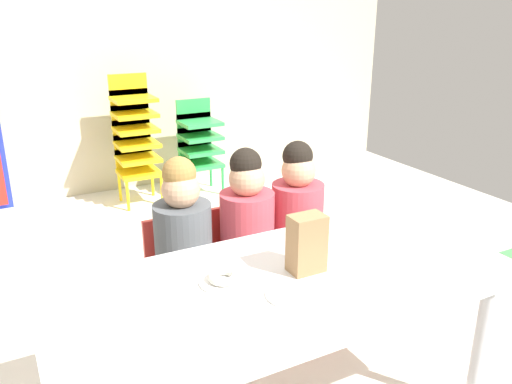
{
  "coord_description": "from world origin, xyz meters",
  "views": [
    {
      "loc": [
        -0.82,
        -2.22,
        1.53
      ],
      "look_at": [
        0.05,
        -0.55,
        0.85
      ],
      "focal_mm": 36.31,
      "sensor_mm": 36.0,
      "label": 1
    }
  ],
  "objects": [
    {
      "name": "ground_plane",
      "position": [
        -0.01,
        -0.0,
        -0.01
      ],
      "size": [
        5.84,
        4.53,
        0.02
      ],
      "color": "silver"
    },
    {
      "name": "back_wall",
      "position": [
        0.0,
        2.27,
        1.24
      ],
      "size": [
        5.84,
        0.1,
        2.47
      ],
      "primitive_type": "cube",
      "color": "beige",
      "rests_on": "ground_plane"
    },
    {
      "name": "craft_table",
      "position": [
        -0.0,
        -0.8,
        0.55
      ],
      "size": [
        1.61,
        0.79,
        0.6
      ],
      "color": "white",
      "rests_on": "ground_plane"
    },
    {
      "name": "seated_child_near_camera",
      "position": [
        -0.12,
        -0.18,
        0.55
      ],
      "size": [
        0.32,
        0.31,
        0.92
      ],
      "color": "red",
      "rests_on": "ground_plane"
    },
    {
      "name": "seated_child_middle_seat",
      "position": [
        0.2,
        -0.18,
        0.55
      ],
      "size": [
        0.32,
        0.31,
        0.92
      ],
      "color": "red",
      "rests_on": "ground_plane"
    },
    {
      "name": "seated_child_far_right",
      "position": [
        0.48,
        -0.18,
        0.55
      ],
      "size": [
        0.32,
        0.31,
        0.92
      ],
      "color": "red",
      "rests_on": "ground_plane"
    },
    {
      "name": "kid_chair_yellow_stack",
      "position": [
        0.2,
        1.82,
        0.58
      ],
      "size": [
        0.32,
        0.3,
        1.04
      ],
      "color": "yellow",
      "rests_on": "ground_plane"
    },
    {
      "name": "kid_chair_green_stack",
      "position": [
        0.75,
        1.82,
        0.46
      ],
      "size": [
        0.32,
        0.3,
        0.8
      ],
      "color": "green",
      "rests_on": "ground_plane"
    },
    {
      "name": "paper_bag_brown",
      "position": [
        0.14,
        -0.79,
        0.71
      ],
      "size": [
        0.13,
        0.09,
        0.22
      ],
      "primitive_type": "cube",
      "color": "#9E754C",
      "rests_on": "craft_table"
    },
    {
      "name": "paper_plate_near_edge",
      "position": [
        -0.17,
        -0.73,
        0.61
      ],
      "size": [
        0.18,
        0.18,
        0.01
      ],
      "primitive_type": "cylinder",
      "color": "white",
      "rests_on": "craft_table"
    },
    {
      "name": "paper_plate_center_table",
      "position": [
        -0.0,
        -0.92,
        0.61
      ],
      "size": [
        0.18,
        0.18,
        0.01
      ],
      "primitive_type": "cylinder",
      "color": "white",
      "rests_on": "craft_table"
    },
    {
      "name": "donut_powdered_on_plate",
      "position": [
        -0.17,
        -0.73,
        0.63
      ],
      "size": [
        0.12,
        0.12,
        0.03
      ],
      "primitive_type": "torus",
      "color": "white",
      "rests_on": "craft_table"
    }
  ]
}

